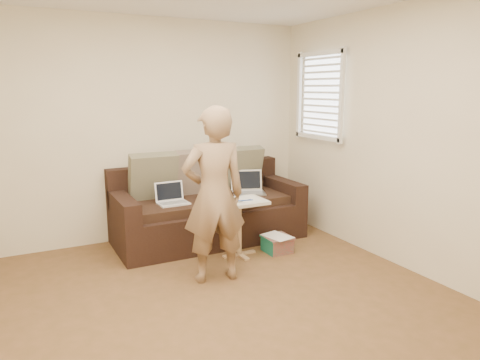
{
  "coord_description": "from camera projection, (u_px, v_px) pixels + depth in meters",
  "views": [
    {
      "loc": [
        -1.45,
        -2.98,
        1.78
      ],
      "look_at": [
        0.8,
        1.4,
        0.78
      ],
      "focal_mm": 33.51,
      "sensor_mm": 36.0,
      "label": 1
    }
  ],
  "objects": [
    {
      "name": "paper_on_table",
      "position": [
        248.0,
        199.0,
        4.85
      ],
      "size": [
        0.25,
        0.33,
        0.0
      ],
      "primitive_type": null,
      "rotation": [
        0.0,
        0.0,
        -0.14
      ],
      "color": "white",
      "rests_on": "side_table"
    },
    {
      "name": "window_blinds",
      "position": [
        320.0,
        96.0,
        5.44
      ],
      "size": [
        0.12,
        0.88,
        1.08
      ],
      "primitive_type": null,
      "color": "white",
      "rests_on": "wall_right"
    },
    {
      "name": "sofa",
      "position": [
        209.0,
        205.0,
        5.32
      ],
      "size": [
        2.2,
        0.95,
        0.85
      ],
      "primitive_type": null,
      "color": "black",
      "rests_on": "ground"
    },
    {
      "name": "pillow_mid",
      "position": [
        197.0,
        172.0,
        5.43
      ],
      "size": [
        0.55,
        0.27,
        0.57
      ],
      "primitive_type": null,
      "rotation": [
        0.24,
        0.0,
        0.0
      ],
      "color": "brown",
      "rests_on": "sofa"
    },
    {
      "name": "laptop_white",
      "position": [
        173.0,
        204.0,
        5.0
      ],
      "size": [
        0.34,
        0.25,
        0.24
      ],
      "primitive_type": null,
      "rotation": [
        0.0,
        0.0,
        0.03
      ],
      "color": "white",
      "rests_on": "sofa"
    },
    {
      "name": "person",
      "position": [
        214.0,
        195.0,
        4.12
      ],
      "size": [
        0.65,
        0.48,
        1.65
      ],
      "primitive_type": "imported",
      "rotation": [
        0.0,
        0.0,
        3.01
      ],
      "color": "olive",
      "rests_on": "ground"
    },
    {
      "name": "floor",
      "position": [
        231.0,
        315.0,
        3.6
      ],
      "size": [
        4.5,
        4.5,
        0.0
      ],
      "primitive_type": "plane",
      "color": "brown",
      "rests_on": "ground"
    },
    {
      "name": "drinking_glass",
      "position": [
        228.0,
        195.0,
        4.75
      ],
      "size": [
        0.07,
        0.07,
        0.12
      ],
      "primitive_type": null,
      "color": "silver",
      "rests_on": "side_table"
    },
    {
      "name": "striped_box",
      "position": [
        277.0,
        244.0,
        4.98
      ],
      "size": [
        0.29,
        0.29,
        0.18
      ],
      "primitive_type": null,
      "color": "red",
      "rests_on": "ground"
    },
    {
      "name": "wall_back",
      "position": [
        147.0,
        130.0,
        5.3
      ],
      "size": [
        4.0,
        0.0,
        4.0
      ],
      "primitive_type": "plane",
      "rotation": [
        1.57,
        0.0,
        0.0
      ],
      "color": "beige",
      "rests_on": "ground"
    },
    {
      "name": "scissors",
      "position": [
        245.0,
        201.0,
        4.74
      ],
      "size": [
        0.2,
        0.16,
        0.02
      ],
      "primitive_type": null,
      "rotation": [
        0.0,
        0.0,
        -0.36
      ],
      "color": "silver",
      "rests_on": "side_table"
    },
    {
      "name": "pillow_right",
      "position": [
        241.0,
        168.0,
        5.7
      ],
      "size": [
        0.55,
        0.28,
        0.57
      ],
      "primitive_type": null,
      "rotation": [
        0.26,
        0.0,
        0.0
      ],
      "color": "#66624B",
      "rests_on": "sofa"
    },
    {
      "name": "pillow_left",
      "position": [
        153.0,
        177.0,
        5.16
      ],
      "size": [
        0.55,
        0.29,
        0.57
      ],
      "primitive_type": null,
      "rotation": [
        0.28,
        0.0,
        0.0
      ],
      "color": "#66624B",
      "rests_on": "sofa"
    },
    {
      "name": "laptop_silver",
      "position": [
        249.0,
        194.0,
        5.49
      ],
      "size": [
        0.47,
        0.4,
        0.26
      ],
      "primitive_type": null,
      "rotation": [
        0.0,
        0.0,
        -0.36
      ],
      "color": "#B7BABC",
      "rests_on": "sofa"
    },
    {
      "name": "wall_right",
      "position": [
        420.0,
        141.0,
        4.23
      ],
      "size": [
        0.0,
        4.5,
        4.5
      ],
      "primitive_type": "plane",
      "rotation": [
        1.57,
        0.0,
        -1.57
      ],
      "color": "beige",
      "rests_on": "ground"
    },
    {
      "name": "side_table",
      "position": [
        239.0,
        228.0,
        4.84
      ],
      "size": [
        0.56,
        0.39,
        0.62
      ],
      "primitive_type": null,
      "color": "silver",
      "rests_on": "ground"
    }
  ]
}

